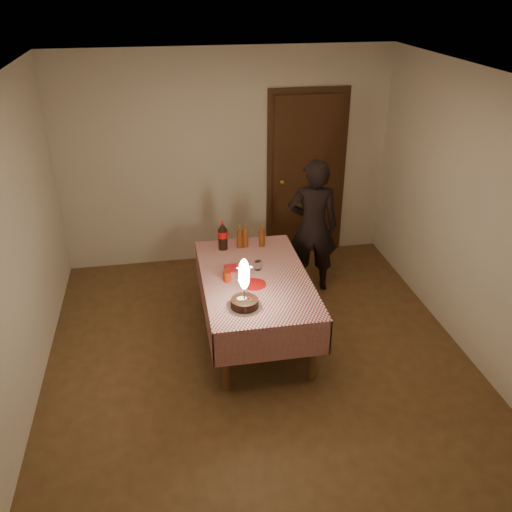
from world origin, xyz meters
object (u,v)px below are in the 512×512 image
object	(u,v)px
red_plate	(254,284)
clear_cup	(258,265)
dining_table	(255,285)
amber_bottle_right	(262,236)
cola_bottle	(223,236)
amber_bottle_mid	(245,236)
amber_bottle_left	(240,237)
red_cup	(227,276)
photographer	(313,226)
birthday_cake	(244,294)

from	to	relation	value
red_plate	clear_cup	world-z (taller)	clear_cup
dining_table	amber_bottle_right	size ratio (longest dim) A/B	6.75
cola_bottle	amber_bottle_right	bearing A→B (deg)	-0.77
dining_table	amber_bottle_mid	size ratio (longest dim) A/B	6.75
clear_cup	amber_bottle_right	xyz separation A→B (m)	(0.14, 0.51, 0.07)
red_plate	amber_bottle_left	distance (m)	0.81
amber_bottle_right	red_cup	bearing A→B (deg)	-124.41
dining_table	cola_bottle	bearing A→B (deg)	109.69
amber_bottle_left	amber_bottle_right	xyz separation A→B (m)	(0.24, -0.01, 0.00)
clear_cup	cola_bottle	bearing A→B (deg)	118.78
clear_cup	photographer	size ratio (longest dim) A/B	0.06
amber_bottle_mid	photographer	xyz separation A→B (m)	(0.80, 0.20, -0.04)
birthday_cake	red_plate	distance (m)	0.41
dining_table	cola_bottle	xyz separation A→B (m)	(-0.23, 0.64, 0.25)
cola_bottle	amber_bottle_left	size ratio (longest dim) A/B	1.25
red_plate	photographer	bearing A→B (deg)	50.14
amber_bottle_left	amber_bottle_mid	bearing A→B (deg)	2.97
dining_table	cola_bottle	distance (m)	0.73
dining_table	birthday_cake	distance (m)	0.59
red_plate	red_cup	world-z (taller)	red_cup
clear_cup	amber_bottle_mid	size ratio (longest dim) A/B	0.35
birthday_cake	clear_cup	distance (m)	0.69
red_cup	cola_bottle	world-z (taller)	cola_bottle
dining_table	red_plate	distance (m)	0.19
birthday_cake	red_cup	world-z (taller)	birthday_cake
red_plate	clear_cup	size ratio (longest dim) A/B	2.44
dining_table	cola_bottle	world-z (taller)	cola_bottle
dining_table	clear_cup	size ratio (longest dim) A/B	19.11
cola_bottle	amber_bottle_mid	distance (m)	0.24
dining_table	clear_cup	bearing A→B (deg)	68.22
amber_bottle_mid	photographer	world-z (taller)	photographer
photographer	birthday_cake	bearing A→B (deg)	-125.96
clear_cup	amber_bottle_right	size ratio (longest dim) A/B	0.35
clear_cup	amber_bottle_mid	world-z (taller)	amber_bottle_mid
birthday_cake	red_cup	distance (m)	0.49
amber_bottle_left	photographer	bearing A→B (deg)	13.50
red_cup	photographer	distance (m)	1.40
dining_table	photographer	distance (m)	1.19
amber_bottle_left	photographer	world-z (taller)	photographer
amber_bottle_mid	photographer	distance (m)	0.82
clear_cup	photographer	distance (m)	1.05
cola_bottle	photographer	size ratio (longest dim) A/B	0.20
cola_bottle	amber_bottle_mid	world-z (taller)	cola_bottle
amber_bottle_left	dining_table	bearing A→B (deg)	-85.65
red_cup	photographer	world-z (taller)	photographer
amber_bottle_right	amber_bottle_mid	size ratio (longest dim) A/B	1.00
birthday_cake	amber_bottle_mid	bearing A→B (deg)	80.39
dining_table	birthday_cake	bearing A→B (deg)	-109.92
dining_table	amber_bottle_mid	world-z (taller)	amber_bottle_mid
dining_table	amber_bottle_mid	xyz separation A→B (m)	(0.01, 0.65, 0.21)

